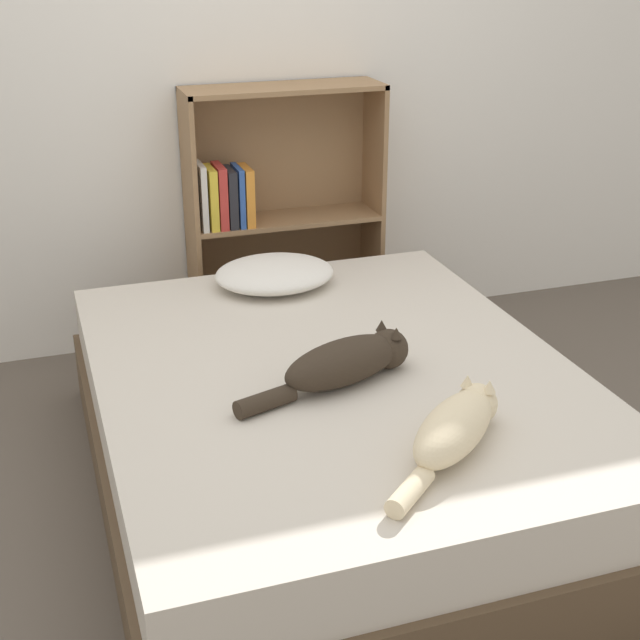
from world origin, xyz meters
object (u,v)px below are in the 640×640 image
Objects in this scene: bed at (334,430)px; pillow at (275,274)px; cat_light at (456,427)px; cat_dark at (348,361)px; bookshelf at (274,213)px.

bed is 0.77m from pillow.
cat_dark is at bearing 65.99° from cat_light.
pillow is at bearing 54.90° from cat_light.
bed is 1.28m from bookshelf.
cat_dark reaches higher than bed.
bookshelf reaches higher than cat_light.
cat_dark is 0.53× the size of bookshelf.
cat_dark reaches higher than cat_light.
pillow is 0.41× the size of bookshelf.
pillow is at bearing 71.93° from cat_dark.
cat_dark is at bearing -90.28° from pillow.
bookshelf is (0.15, 1.22, 0.36)m from bed.
bookshelf reaches higher than bed.
bed is 4.13× the size of pillow.
cat_dark reaches higher than pillow.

